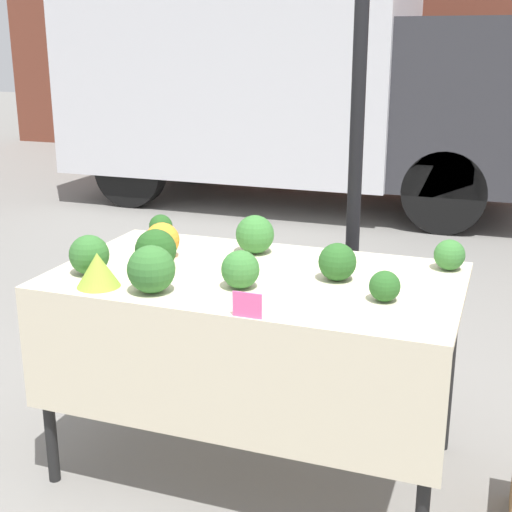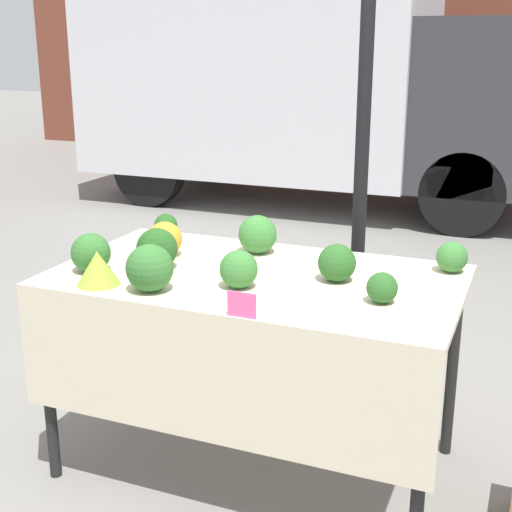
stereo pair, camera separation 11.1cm
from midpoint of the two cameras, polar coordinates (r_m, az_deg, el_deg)
name	(u,v)px [view 1 (the left image)]	position (r m, az deg, el deg)	size (l,w,h in m)	color
ground_plane	(256,463)	(3.37, -0.98, -16.23)	(40.00, 40.00, 0.00)	gray
tent_pole	(355,169)	(3.59, 7.07, 6.90)	(0.07, 0.07, 2.45)	black
parked_truck	(284,76)	(8.36, 1.88, 14.16)	(5.22, 2.08, 2.71)	silver
market_table	(250,305)	(2.95, -1.55, -3.97)	(1.69, 0.96, 0.90)	beige
orange_cauliflower	(162,240)	(3.23, -8.50, 1.26)	(0.16, 0.16, 0.16)	orange
romanesco_head	(98,270)	(2.89, -13.62, -1.09)	(0.17, 0.17, 0.14)	#93B238
broccoli_head_0	(151,269)	(2.77, -9.52, -1.07)	(0.19, 0.19, 0.19)	#336B2D
broccoli_head_1	(337,262)	(2.89, 5.44, -0.48)	(0.15, 0.15, 0.15)	#285B23
broccoli_head_2	(385,286)	(2.69, 9.10, -2.41)	(0.12, 0.12, 0.12)	#285B23
broccoli_head_3	(449,255)	(3.11, 14.24, 0.08)	(0.13, 0.13, 0.13)	#387533
broccoli_head_4	(156,250)	(3.05, -9.06, 0.49)	(0.18, 0.18, 0.18)	#23511E
broccoli_head_5	(255,234)	(3.25, -1.07, 1.74)	(0.18, 0.18, 0.18)	#387533
broccoli_head_6	(89,255)	(3.05, -14.22, 0.09)	(0.17, 0.17, 0.17)	#336B2D
broccoli_head_7	(240,269)	(2.79, -2.44, -1.08)	(0.15, 0.15, 0.15)	#387533
broccoli_head_8	(161,226)	(3.56, -8.52, 2.38)	(0.12, 0.12, 0.12)	#23511E
price_sign	(247,305)	(2.50, -1.98, -3.96)	(0.11, 0.01, 0.09)	#F45B9E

